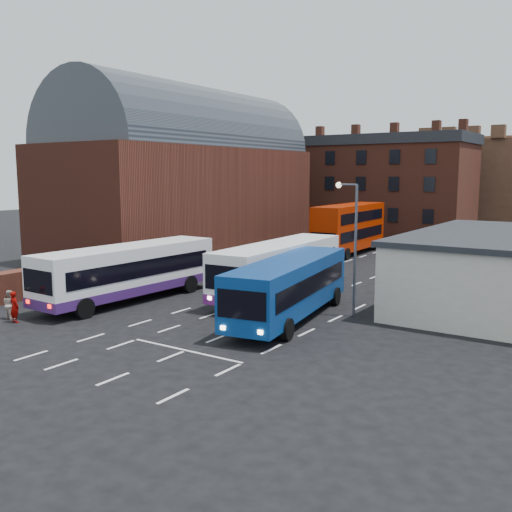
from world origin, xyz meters
The scene contains 13 objects.
ground centered at (0.00, 0.00, 0.00)m, with size 180.00×180.00×0.00m, color black.
railway_station centered at (-15.50, 21.00, 7.64)m, with size 12.00×28.00×16.00m.
forecourt_wall centered at (-10.20, 2.00, 0.90)m, with size 1.20×10.00×1.80m, color #602B1E.
cream_building centered at (15.00, 14.00, 2.16)m, with size 10.40×16.40×4.25m.
brick_terrace centered at (-6.00, 46.00, 5.50)m, with size 22.00×10.00×11.00m, color brown.
castle_keep centered at (6.00, 66.00, 6.00)m, with size 22.00×22.00×12.00m, color brown.
bus_white_outbound centered at (-4.33, 2.65, 1.98)m, with size 3.44×12.37×3.35m.
bus_white_inbound centered at (2.58, 8.75, 1.99)m, with size 3.61×12.46×3.36m.
bus_blue centered at (6.00, 4.18, 1.88)m, with size 4.52×11.94×3.18m.
bus_red_double centered at (-1.77, 28.73, 2.52)m, with size 3.34×11.93×4.73m.
street_lamp centered at (8.36, 6.68, 4.34)m, with size 1.43×0.55×7.19m.
pedestrian_red centered at (-5.47, -4.30, 0.82)m, with size 0.60×0.39×1.65m, color #810402.
pedestrian_beige centered at (-6.36, -3.98, 0.78)m, with size 0.76×0.59×1.56m, color #B8A998.
Camera 1 is at (20.82, -21.27, 7.64)m, focal length 40.00 mm.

